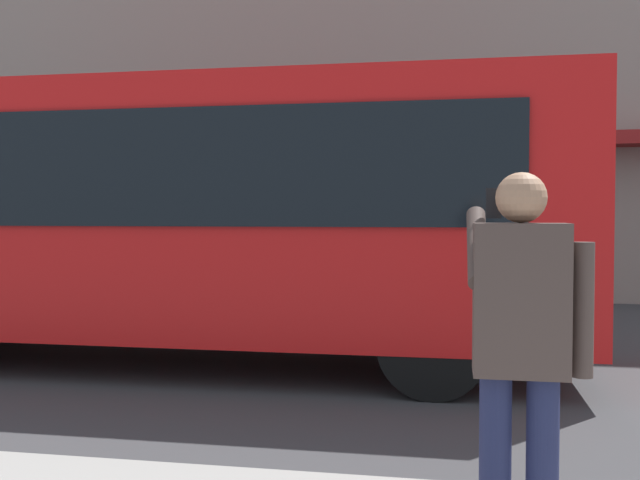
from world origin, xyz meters
TOP-DOWN VIEW (x-y plane):
  - ground_plane at (0.00, 0.00)m, footprint 60.00×60.00m
  - red_bus at (2.92, 0.01)m, footprint 9.05×2.54m
  - pedestrian_photographer at (-0.56, 4.38)m, footprint 0.53×0.52m

SIDE VIEW (x-z plane):
  - ground_plane at x=0.00m, z-range 0.00..0.00m
  - pedestrian_photographer at x=-0.56m, z-range 0.29..1.99m
  - red_bus at x=2.92m, z-range 0.14..3.22m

